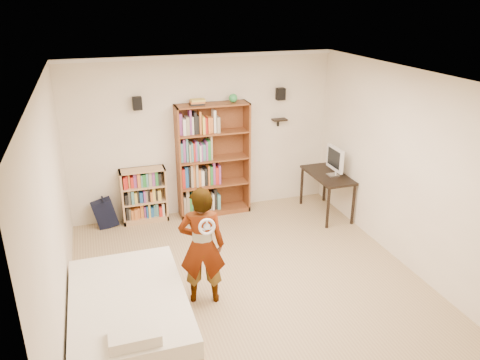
% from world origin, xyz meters
% --- Properties ---
extents(ground, '(4.50, 5.00, 0.01)m').
position_xyz_m(ground, '(0.00, 0.00, 0.00)').
color(ground, tan).
rests_on(ground, ground).
extents(room_shell, '(4.52, 5.02, 2.71)m').
position_xyz_m(room_shell, '(0.00, 0.00, 1.76)').
color(room_shell, white).
rests_on(room_shell, ground).
extents(crown_molding, '(4.50, 5.00, 0.06)m').
position_xyz_m(crown_molding, '(0.00, 0.00, 2.67)').
color(crown_molding, white).
rests_on(crown_molding, room_shell).
extents(speaker_left, '(0.14, 0.12, 0.20)m').
position_xyz_m(speaker_left, '(-1.05, 2.40, 2.00)').
color(speaker_left, black).
rests_on(speaker_left, room_shell).
extents(speaker_right, '(0.14, 0.12, 0.20)m').
position_xyz_m(speaker_right, '(1.35, 2.40, 2.00)').
color(speaker_right, black).
rests_on(speaker_right, room_shell).
extents(wall_shelf, '(0.25, 0.16, 0.02)m').
position_xyz_m(wall_shelf, '(1.35, 2.41, 1.55)').
color(wall_shelf, black).
rests_on(wall_shelf, room_shell).
extents(tall_bookshelf, '(1.22, 0.36, 1.93)m').
position_xyz_m(tall_bookshelf, '(0.13, 2.32, 0.97)').
color(tall_bookshelf, brown).
rests_on(tall_bookshelf, ground).
extents(low_bookshelf, '(0.74, 0.28, 0.93)m').
position_xyz_m(low_bookshelf, '(-1.07, 2.36, 0.46)').
color(low_bookshelf, tan).
rests_on(low_bookshelf, ground).
extents(computer_desk, '(0.54, 1.08, 0.74)m').
position_xyz_m(computer_desk, '(1.96, 1.68, 0.37)').
color(computer_desk, black).
rests_on(computer_desk, ground).
extents(imac, '(0.17, 0.50, 0.49)m').
position_xyz_m(imac, '(2.01, 1.60, 0.98)').
color(imac, silver).
rests_on(imac, computer_desk).
extents(daybed, '(1.28, 1.97, 0.58)m').
position_xyz_m(daybed, '(-1.59, -0.40, 0.29)').
color(daybed, silver).
rests_on(daybed, ground).
extents(person, '(0.63, 0.49, 1.52)m').
position_xyz_m(person, '(-0.66, -0.09, 0.76)').
color(person, black).
rests_on(person, ground).
extents(wii_wheel, '(0.20, 0.07, 0.20)m').
position_xyz_m(wii_wheel, '(-0.66, -0.37, 1.16)').
color(wii_wheel, silver).
rests_on(wii_wheel, person).
extents(navy_bag, '(0.39, 0.28, 0.49)m').
position_xyz_m(navy_bag, '(-1.72, 2.33, 0.25)').
color(navy_bag, black).
rests_on(navy_bag, ground).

